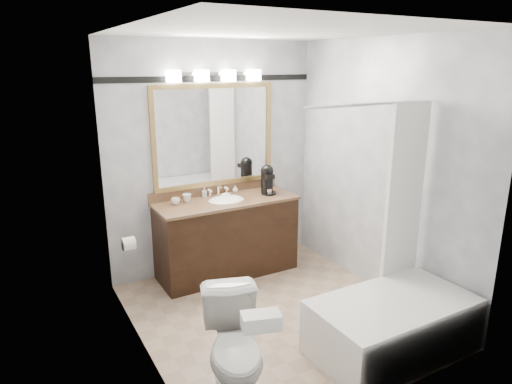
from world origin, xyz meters
TOP-DOWN VIEW (x-y plane):
  - room at (0.00, 0.00)m, footprint 2.42×2.62m
  - vanity at (0.00, 1.02)m, footprint 1.53×0.58m
  - mirror at (0.00, 1.28)m, footprint 1.40×0.04m
  - vanity_light_bar at (0.00, 1.23)m, footprint 1.02×0.14m
  - accent_stripe at (0.00, 1.29)m, footprint 2.40×0.01m
  - bathtub at (0.55, -0.90)m, footprint 1.30×0.75m
  - tp_roll at (-1.14, 0.66)m, footprint 0.11×0.12m
  - toilet at (-0.80, -0.76)m, footprint 0.61×0.80m
  - tissue_box at (-0.80, -1.12)m, footprint 0.26×0.19m
  - coffee_maker at (0.52, 1.03)m, footprint 0.17×0.21m
  - cup_left at (-0.53, 1.12)m, footprint 0.10×0.10m
  - cup_right at (-0.39, 1.15)m, footprint 0.10×0.10m
  - soap_bottle_a at (-0.16, 1.23)m, footprint 0.05×0.05m
  - soap_bottle_b at (0.21, 1.22)m, footprint 0.07×0.07m
  - soap_bar at (0.05, 1.13)m, footprint 0.11×0.09m

SIDE VIEW (x-z plane):
  - bathtub at x=0.55m, z-range -0.70..1.26m
  - toilet at x=-0.80m, z-range 0.00..0.73m
  - vanity at x=0.00m, z-range -0.04..0.93m
  - tp_roll at x=-1.14m, z-range 0.64..0.76m
  - tissue_box at x=-0.80m, z-range 0.73..0.82m
  - soap_bar at x=0.05m, z-range 0.85..0.88m
  - cup_left at x=-0.53m, z-range 0.85..0.92m
  - soap_bottle_b at x=0.21m, z-range 0.85..0.93m
  - cup_right at x=-0.39m, z-range 0.85..0.93m
  - soap_bottle_a at x=-0.16m, z-range 0.85..0.95m
  - coffee_maker at x=0.52m, z-range 0.85..1.18m
  - room at x=0.00m, z-range -0.01..2.51m
  - mirror at x=0.00m, z-range 0.95..2.05m
  - accent_stripe at x=0.00m, z-range 2.07..2.13m
  - vanity_light_bar at x=0.00m, z-range 2.07..2.19m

